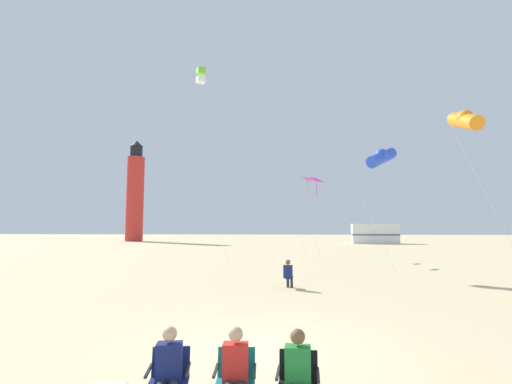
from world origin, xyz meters
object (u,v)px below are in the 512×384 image
at_px(camp_chair_navy, 169,375).
at_px(kite_diamond_rainbow, 307,182).
at_px(lighthouse_distant, 135,194).
at_px(spectator_navy_chair, 168,370).
at_px(rv_van_white, 375,234).
at_px(kite_tube_blue, 382,157).
at_px(spectator_teal_chair, 235,371).
at_px(kite_diamond_magenta, 316,182).
at_px(kite_flyer_standing, 288,273).
at_px(camp_chair_teal, 236,375).
at_px(kite_box_lime, 201,76).
at_px(spectator_black_chair, 298,374).
at_px(kite_tube_orange, 465,120).
at_px(camp_chair_black, 298,379).

height_order(camp_chair_navy, kite_diamond_rainbow, kite_diamond_rainbow).
bearing_deg(lighthouse_distant, spectator_navy_chair, -67.60).
bearing_deg(rv_van_white, kite_tube_blue, -99.26).
distance_m(spectator_teal_chair, kite_diamond_magenta, 22.60).
xyz_separation_m(spectator_teal_chair, rv_van_white, (14.17, 49.07, 0.78)).
bearing_deg(rv_van_white, lighthouse_distant, 175.68).
bearing_deg(kite_diamond_rainbow, lighthouse_distant, 131.99).
height_order(kite_flyer_standing, kite_tube_blue, kite_tube_blue).
relative_size(spectator_navy_chair, kite_flyer_standing, 1.00).
bearing_deg(camp_chair_teal, kite_diamond_rainbow, 80.98).
xyz_separation_m(kite_flyer_standing, kite_diamond_magenta, (2.32, 11.61, 5.06)).
distance_m(kite_box_lime, kite_tube_blue, 15.00).
xyz_separation_m(kite_tube_blue, rv_van_white, (7.63, 32.47, -5.12)).
xyz_separation_m(spectator_navy_chair, kite_flyer_standing, (1.82, 10.21, 0.00)).
distance_m(spectator_navy_chair, spectator_black_chair, 1.71).
distance_m(camp_chair_navy, kite_tube_orange, 17.83).
relative_size(spectator_teal_chair, spectator_black_chair, 1.00).
relative_size(camp_chair_black, kite_tube_blue, 0.11).
xyz_separation_m(camp_chair_navy, kite_diamond_rainbow, (3.76, 25.29, 5.66)).
relative_size(kite_flyer_standing, kite_diamond_rainbow, 0.18).
distance_m(camp_chair_teal, kite_tube_blue, 18.71).
distance_m(spectator_teal_chair, kite_tube_blue, 18.79).
distance_m(kite_box_lime, rv_van_white, 35.75).
bearing_deg(camp_chair_teal, camp_chair_navy, 179.94).
distance_m(camp_chair_black, rv_van_white, 50.79).
bearing_deg(kite_box_lime, camp_chair_black, -74.15).
bearing_deg(lighthouse_distant, spectator_teal_chair, -66.79).
xyz_separation_m(spectator_teal_chair, kite_tube_blue, (6.55, 16.60, 5.90)).
bearing_deg(spectator_black_chair, kite_tube_orange, 60.47).
height_order(kite_flyer_standing, kite_box_lime, kite_box_lime).
height_order(camp_chair_navy, kite_tube_blue, kite_tube_blue).
bearing_deg(camp_chair_teal, spectator_navy_chair, -171.29).
distance_m(lighthouse_distant, rv_van_white, 38.49).
bearing_deg(rv_van_white, spectator_navy_chair, -103.10).
distance_m(camp_chair_black, kite_tube_orange, 16.89).
distance_m(camp_chair_navy, spectator_navy_chair, 0.18).
distance_m(kite_diamond_rainbow, kite_tube_orange, 14.30).
xyz_separation_m(camp_chair_black, spectator_black_chair, (-0.01, -0.14, 0.11)).
relative_size(spectator_navy_chair, kite_box_lime, 0.08).
height_order(lighthouse_distant, rv_van_white, lighthouse_distant).
relative_size(kite_tube_blue, kite_diamond_rainbow, 1.10).
relative_size(camp_chair_teal, lighthouse_distant, 0.05).
distance_m(camp_chair_black, kite_flyer_standing, 10.10).
height_order(camp_chair_teal, rv_van_white, rv_van_white).
distance_m(spectator_black_chair, kite_diamond_magenta, 22.56).
height_order(spectator_navy_chair, camp_chair_teal, spectator_navy_chair).
relative_size(camp_chair_teal, kite_diamond_rainbow, 0.12).
bearing_deg(spectator_teal_chair, kite_diamond_rainbow, 81.03).
bearing_deg(camp_chair_navy, kite_tube_orange, 41.90).
distance_m(camp_chair_black, kite_diamond_magenta, 22.45).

